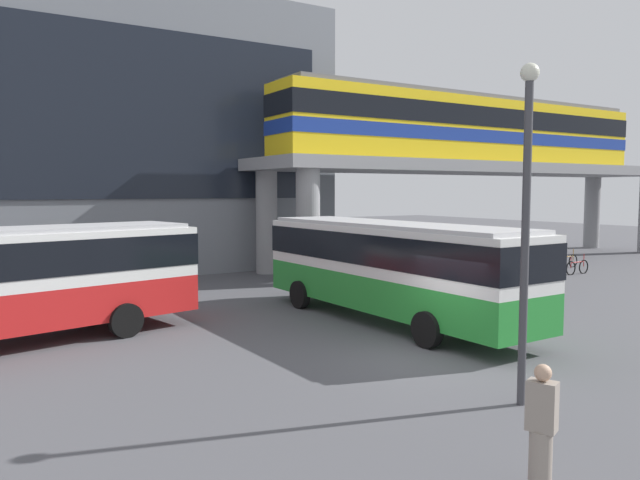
% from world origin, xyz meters
% --- Properties ---
extents(ground_plane, '(120.00, 120.00, 0.00)m').
position_xyz_m(ground_plane, '(0.00, 10.00, 0.00)').
color(ground_plane, '#515156').
extents(station_building, '(30.91, 15.48, 14.27)m').
position_xyz_m(station_building, '(-6.87, 25.21, 7.14)').
color(station_building, slate).
rests_on(station_building, ground_plane).
extents(elevated_platform, '(29.29, 5.81, 5.84)m').
position_xyz_m(elevated_platform, '(17.20, 14.38, 4.96)').
color(elevated_platform, gray).
rests_on(elevated_platform, ground_plane).
extents(train, '(25.47, 2.96, 3.84)m').
position_xyz_m(train, '(16.05, 14.38, 7.81)').
color(train, yellow).
rests_on(train, elevated_platform).
extents(bus_main, '(3.02, 11.12, 3.22)m').
position_xyz_m(bus_main, '(1.94, 3.94, 1.99)').
color(bus_main, '#268C33').
rests_on(bus_main, ground_plane).
extents(bicycle_black, '(1.79, 0.24, 1.04)m').
position_xyz_m(bicycle_black, '(12.43, 8.13, 0.36)').
color(bicycle_black, black).
rests_on(bicycle_black, ground_plane).
extents(bicycle_silver, '(1.77, 0.39, 1.04)m').
position_xyz_m(bicycle_silver, '(15.32, 10.60, 0.36)').
color(bicycle_silver, black).
rests_on(bicycle_silver, ground_plane).
extents(bicycle_brown, '(1.79, 0.10, 1.04)m').
position_xyz_m(bicycle_brown, '(18.86, 9.81, 0.36)').
color(bicycle_brown, black).
rests_on(bicycle_brown, ground_plane).
extents(bicycle_blue, '(1.79, 0.25, 1.04)m').
position_xyz_m(bicycle_blue, '(11.49, 10.84, 0.36)').
color(bicycle_blue, black).
rests_on(bicycle_blue, ground_plane).
extents(bicycle_red, '(1.79, 0.09, 1.04)m').
position_xyz_m(bicycle_red, '(17.01, 7.86, 0.36)').
color(bicycle_red, black).
rests_on(bicycle_red, ground_plane).
extents(bicycle_green, '(1.67, 0.75, 1.04)m').
position_xyz_m(bicycle_green, '(9.93, 8.10, 0.36)').
color(bicycle_green, black).
rests_on(bicycle_green, ground_plane).
extents(pedestrian_at_kerb, '(0.40, 0.47, 1.84)m').
position_xyz_m(pedestrian_at_kerb, '(-3.12, -5.99, 0.87)').
color(pedestrian_at_kerb, gray).
rests_on(pedestrian_at_kerb, ground_plane).
extents(lamp_post, '(0.36, 0.36, 6.66)m').
position_xyz_m(lamp_post, '(-0.53, -3.47, 3.90)').
color(lamp_post, '#3F3F44').
rests_on(lamp_post, ground_plane).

